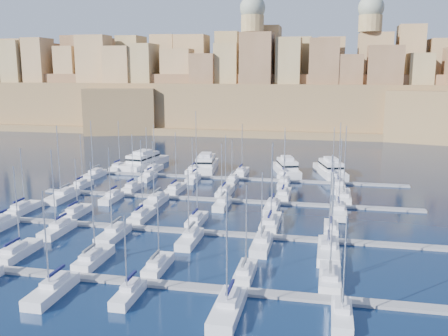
% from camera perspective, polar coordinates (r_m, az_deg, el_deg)
% --- Properties ---
extents(ground, '(600.00, 600.00, 0.00)m').
position_cam_1_polar(ground, '(99.45, -1.43, -5.24)').
color(ground, '#061532').
rests_on(ground, ground).
extents(pontoon_near, '(84.00, 2.00, 0.40)m').
position_cam_1_polar(pontoon_near, '(68.75, -8.13, -12.92)').
color(pontoon_near, slate).
rests_on(pontoon_near, ground).
extents(pontoon_mid_near, '(84.00, 2.00, 0.40)m').
position_cam_1_polar(pontoon_mid_near, '(88.30, -3.23, -7.27)').
color(pontoon_mid_near, slate).
rests_on(pontoon_mid_near, ground).
extents(pontoon_mid_far, '(84.00, 2.00, 0.40)m').
position_cam_1_polar(pontoon_mid_far, '(108.79, -0.22, -3.67)').
color(pontoon_mid_far, slate).
rests_on(pontoon_mid_far, ground).
extents(pontoon_far, '(84.00, 2.00, 0.40)m').
position_cam_1_polar(pontoon_far, '(129.77, 1.82, -1.22)').
color(pontoon_far, slate).
rests_on(pontoon_far, ground).
extents(sailboat_1, '(2.76, 9.21, 14.29)m').
position_cam_1_polar(sailboat_1, '(83.55, -22.47, -8.84)').
color(sailboat_1, silver).
rests_on(sailboat_1, ground).
extents(sailboat_2, '(2.71, 9.04, 15.45)m').
position_cam_1_polar(sailboat_2, '(77.32, -14.68, -9.94)').
color(sailboat_2, silver).
rests_on(sailboat_2, ground).
extents(sailboat_3, '(2.40, 7.99, 11.08)m').
position_cam_1_polar(sailboat_3, '(73.08, -7.55, -10.97)').
color(sailboat_3, silver).
rests_on(sailboat_3, ground).
extents(sailboat_4, '(2.37, 7.88, 13.27)m').
position_cam_1_polar(sailboat_4, '(70.08, 2.45, -11.86)').
color(sailboat_4, silver).
rests_on(sailboat_4, ground).
extents(sailboat_5, '(2.85, 9.52, 14.77)m').
position_cam_1_polar(sailboat_5, '(70.04, 12.01, -12.10)').
color(sailboat_5, silver).
rests_on(sailboat_5, ground).
extents(sailboat_8, '(2.84, 9.47, 14.09)m').
position_cam_1_polar(sailboat_8, '(68.56, -19.05, -13.03)').
color(sailboat_8, silver).
rests_on(sailboat_8, ground).
extents(sailboat_9, '(2.19, 7.30, 11.21)m').
position_cam_1_polar(sailboat_9, '(65.22, -10.85, -13.92)').
color(sailboat_9, silver).
rests_on(sailboat_9, ground).
extents(sailboat_10, '(3.05, 10.15, 15.32)m').
position_cam_1_polar(sailboat_10, '(60.48, 0.45, -15.75)').
color(sailboat_10, silver).
rests_on(sailboat_10, ground).
extents(sailboat_11, '(2.35, 7.82, 12.93)m').
position_cam_1_polar(sailboat_11, '(60.62, 13.31, -16.05)').
color(sailboat_11, silver).
rests_on(sailboat_11, ground).
extents(sailboat_12, '(2.65, 8.84, 13.19)m').
position_cam_1_polar(sailboat_12, '(108.10, -21.97, -4.32)').
color(sailboat_12, silver).
rests_on(sailboat_12, ground).
extents(sailboat_13, '(2.58, 8.60, 11.49)m').
position_cam_1_polar(sailboat_13, '(102.05, -16.51, -4.86)').
color(sailboat_13, silver).
rests_on(sailboat_13, ground).
extents(sailboat_14, '(2.68, 8.94, 15.53)m').
position_cam_1_polar(sailboat_14, '(96.64, -9.37, -5.41)').
color(sailboat_14, silver).
rests_on(sailboat_14, ground).
extents(sailboat_15, '(2.47, 8.23, 13.65)m').
position_cam_1_polar(sailboat_15, '(93.04, -3.15, -5.95)').
color(sailboat_15, silver).
rests_on(sailboat_15, ground).
extents(sailboat_16, '(3.10, 10.34, 15.38)m').
position_cam_1_polar(sailboat_16, '(91.57, 5.34, -6.25)').
color(sailboat_16, silver).
rests_on(sailboat_16, ground).
extents(sailboat_17, '(2.44, 8.12, 13.02)m').
position_cam_1_polar(sailboat_17, '(90.04, 12.13, -6.79)').
color(sailboat_17, silver).
rests_on(sailboat_17, ground).
extents(sailboat_19, '(2.70, 8.98, 15.23)m').
position_cam_1_polar(sailboat_19, '(92.25, -18.45, -6.67)').
color(sailboat_19, silver).
rests_on(sailboat_19, ground).
extents(sailboat_20, '(2.86, 9.55, 15.15)m').
position_cam_1_polar(sailboat_20, '(87.29, -12.49, -7.36)').
color(sailboat_20, silver).
rests_on(sailboat_20, ground).
extents(sailboat_21, '(2.65, 8.83, 12.69)m').
position_cam_1_polar(sailboat_21, '(83.19, -3.92, -8.07)').
color(sailboat_21, silver).
rests_on(sailboat_21, ground).
extents(sailboat_22, '(2.73, 9.10, 12.92)m').
position_cam_1_polar(sailboat_22, '(80.78, 4.34, -8.67)').
color(sailboat_22, silver).
rests_on(sailboat_22, ground).
extents(sailboat_23, '(3.23, 10.76, 16.16)m').
position_cam_1_polar(sailboat_23, '(79.42, 11.83, -9.21)').
color(sailboat_23, silver).
rests_on(sailboat_23, ground).
extents(sailboat_24, '(2.36, 7.88, 13.13)m').
position_cam_1_polar(sailboat_24, '(125.18, -15.93, -1.87)').
color(sailboat_24, silver).
rests_on(sailboat_24, ground).
extents(sailboat_25, '(2.47, 8.22, 13.55)m').
position_cam_1_polar(sailboat_25, '(119.90, -10.39, -2.19)').
color(sailboat_25, silver).
rests_on(sailboat_25, ground).
extents(sailboat_26, '(2.75, 9.18, 14.23)m').
position_cam_1_polar(sailboat_26, '(116.84, -5.56, -2.40)').
color(sailboat_26, silver).
rests_on(sailboat_26, ground).
extents(sailboat_27, '(2.82, 9.39, 13.84)m').
position_cam_1_polar(sailboat_27, '(114.04, 0.12, -2.69)').
color(sailboat_27, silver).
rests_on(sailboat_27, ground).
extents(sailboat_28, '(2.77, 9.22, 14.58)m').
position_cam_1_polar(sailboat_28, '(112.08, 6.82, -3.02)').
color(sailboat_28, silver).
rests_on(sailboat_28, ground).
extents(sailboat_29, '(3.16, 10.53, 16.57)m').
position_cam_1_polar(sailboat_29, '(112.39, 13.47, -3.20)').
color(sailboat_29, silver).
rests_on(sailboat_29, ground).
extents(sailboat_30, '(3.17, 10.57, 16.72)m').
position_cam_1_polar(sailboat_30, '(115.29, -17.96, -3.08)').
color(sailboat_30, silver).
rests_on(sailboat_30, ground).
extents(sailboat_31, '(2.45, 8.17, 12.02)m').
position_cam_1_polar(sailboat_31, '(111.35, -12.72, -3.33)').
color(sailboat_31, silver).
rests_on(sailboat_31, ground).
extents(sailboat_32, '(3.06, 10.21, 13.94)m').
position_cam_1_polar(sailboat_32, '(106.62, -7.88, -3.78)').
color(sailboat_32, silver).
rests_on(sailboat_32, ground).
extents(sailboat_33, '(2.49, 8.31, 13.67)m').
position_cam_1_polar(sailboat_33, '(103.66, -0.21, -4.12)').
color(sailboat_33, silver).
rests_on(sailboat_33, ground).
extents(sailboat_34, '(2.66, 8.86, 14.28)m').
position_cam_1_polar(sailboat_34, '(101.81, 5.50, -4.46)').
color(sailboat_34, silver).
rests_on(sailboat_34, ground).
extents(sailboat_35, '(3.09, 10.31, 15.55)m').
position_cam_1_polar(sailboat_35, '(100.60, 12.94, -4.88)').
color(sailboat_35, silver).
rests_on(sailboat_35, ground).
extents(sailboat_36, '(2.69, 8.96, 14.19)m').
position_cam_1_polar(sailboat_36, '(145.09, -11.90, 0.09)').
color(sailboat_36, silver).
rests_on(sailboat_36, ground).
extents(sailboat_37, '(2.60, 8.66, 13.38)m').
position_cam_1_polar(sailboat_37, '(141.08, -8.00, -0.09)').
color(sailboat_37, silver).
rests_on(sailboat_37, ground).
extents(sailboat_38, '(3.28, 10.94, 17.26)m').
position_cam_1_polar(sailboat_38, '(138.61, -3.25, -0.18)').
color(sailboat_38, silver).
rests_on(sailboat_38, ground).
extents(sailboat_39, '(2.82, 9.39, 14.04)m').
position_cam_1_polar(sailboat_39, '(135.12, 2.01, -0.49)').
color(sailboat_39, silver).
rests_on(sailboat_39, ground).
extents(sailboat_40, '(2.77, 9.22, 13.42)m').
position_cam_1_polar(sailboat_40, '(133.61, 6.85, -0.70)').
color(sailboat_40, silver).
rests_on(sailboat_40, ground).
extents(sailboat_41, '(2.46, 8.19, 13.83)m').
position_cam_1_polar(sailboat_41, '(132.66, 12.29, -0.97)').
color(sailboat_41, silver).
rests_on(sailboat_41, ground).
extents(sailboat_42, '(2.91, 9.69, 15.43)m').
position_cam_1_polar(sailboat_42, '(136.17, -14.61, -0.75)').
color(sailboat_42, silver).
rests_on(sailboat_42, ground).
extents(sailboat_43, '(2.44, 8.13, 13.95)m').
position_cam_1_polar(sailboat_43, '(131.04, -8.67, -0.98)').
color(sailboat_43, silver).
rests_on(sailboat_43, ground).
extents(sailboat_44, '(2.32, 7.73, 11.66)m').
position_cam_1_polar(sailboat_44, '(127.56, -3.55, -1.22)').
color(sailboat_44, silver).
rests_on(sailboat_44, ground).
extents(sailboat_45, '(2.26, 7.54, 11.27)m').
position_cam_1_polar(sailboat_45, '(125.38, 0.95, -1.42)').
color(sailboat_45, silver).
rests_on(sailboat_45, ground).
extents(sailboat_46, '(2.59, 8.65, 13.12)m').
position_cam_1_polar(sailboat_46, '(123.10, 6.86, -1.73)').
color(sailboat_46, silver).
rests_on(sailboat_46, ground).
extents(sailboat_47, '(3.23, 10.78, 16.37)m').
position_cam_1_polar(sailboat_47, '(121.69, 12.89, -2.07)').
color(sailboat_47, silver).
rests_on(sailboat_47, ground).
extents(motor_yacht_a, '(8.74, 20.62, 5.25)m').
position_cam_1_polar(motor_yacht_a, '(148.08, -9.12, 0.80)').
color(motor_yacht_a, silver).
rests_on(motor_yacht_a, ground).
extents(motor_yacht_b, '(7.47, 18.33, 5.25)m').
position_cam_1_polar(motor_yacht_b, '(141.46, -2.07, 0.45)').
color(motor_yacht_b, silver).
rests_on(motor_yacht_b, ground).
extents(motor_yacht_c, '(9.36, 17.06, 5.25)m').
position_cam_1_polar(motor_yacht_c, '(137.15, 7.17, 0.03)').
color(motor_yacht_c, silver).
rests_on(motor_yacht_c, ground).
extents(motor_yacht_d, '(9.64, 18.24, 5.25)m').
position_cam_1_polar(motor_yacht_d, '(137.27, 12.06, -0.13)').
color(motor_yacht_d, silver).
rests_on(motor_yacht_d, ground).
extents(fortified_city, '(460.00, 108.95, 59.52)m').
position_cam_1_polar(fortified_city, '(249.40, 6.82, 8.08)').
color(fortified_city, brown).
rests_on(fortified_city, ground).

